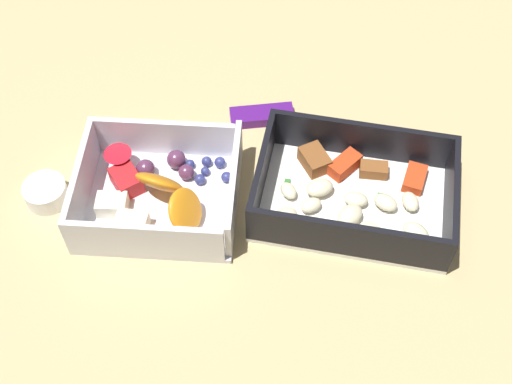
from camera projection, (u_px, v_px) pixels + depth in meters
table_surface at (264, 213)px, 69.69cm from camera, size 80.00×80.00×2.00cm
pasta_container at (353, 193)px, 67.84cm from camera, size 19.77×13.75×5.30cm
fruit_bowl at (156, 191)px, 67.71cm from camera, size 16.73×14.53×5.58cm
candy_bar at (262, 116)px, 75.37cm from camera, size 7.39×4.22×1.20cm
paper_cup_liner at (46, 193)px, 68.58cm from camera, size 4.34×4.34×2.17cm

